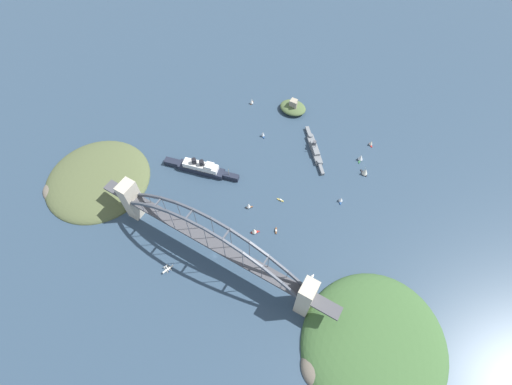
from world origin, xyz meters
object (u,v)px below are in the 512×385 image
small_boat_6 (371,143)px  fort_island_mid_harbor (293,107)px  naval_cruiser (315,149)px  small_boat_0 (254,231)px  small_boat_7 (365,171)px  small_boat_1 (249,206)px  small_boat_5 (311,277)px  small_boat_4 (263,134)px  small_boat_8 (276,231)px  ocean_liner (201,168)px  seaplane_taxiing_near_bridge (168,269)px  small_boat_2 (252,101)px  small_boat_10 (341,200)px  small_boat_3 (361,157)px  small_boat_9 (280,200)px  harbor_arch_bridge (212,243)px

small_boat_6 → fort_island_mid_harbor: bearing=177.6°
naval_cruiser → small_boat_6: naval_cruiser is taller
small_boat_0 → small_boat_7: small_boat_7 is taller
small_boat_1 → small_boat_5: size_ratio=1.12×
small_boat_4 → small_boat_8: small_boat_4 is taller
ocean_liner → small_boat_0: ocean_liner is taller
seaplane_taxiing_near_bridge → small_boat_2: (-47.53, 233.21, 1.75)m
ocean_liner → small_boat_0: size_ratio=10.44×
small_boat_2 → naval_cruiser: bearing=-16.4°
ocean_liner → small_boat_7: 182.39m
naval_cruiser → small_boat_8: naval_cruiser is taller
seaplane_taxiing_near_bridge → small_boat_10: small_boat_10 is taller
small_boat_3 → small_boat_5: bearing=-85.2°
seaplane_taxiing_near_bridge → small_boat_8: seaplane_taxiing_near_bridge is taller
small_boat_5 → small_boat_7: bearing=90.6°
small_boat_5 → small_boat_9: size_ratio=0.96×
harbor_arch_bridge → naval_cruiser: harbor_arch_bridge is taller
small_boat_6 → small_boat_5: bearing=-86.6°
harbor_arch_bridge → ocean_liner: size_ratio=2.90×
seaplane_taxiing_near_bridge → small_boat_8: 111.22m
ocean_liner → small_boat_4: ocean_liner is taller
fort_island_mid_harbor → small_boat_0: fort_island_mid_harbor is taller
small_boat_4 → small_boat_9: 93.11m
naval_cruiser → small_boat_3: size_ratio=6.01×
harbor_arch_bridge → naval_cruiser: bearing=81.2°
small_boat_6 → small_boat_9: bearing=-114.1°
small_boat_0 → small_boat_2: (-97.69, 157.89, -0.14)m
seaplane_taxiing_near_bridge → small_boat_5: size_ratio=1.53×
ocean_liner → small_boat_8: ocean_liner is taller
harbor_arch_bridge → naval_cruiser: (26.09, 168.60, -25.20)m
small_boat_4 → small_boat_1: bearing=-68.5°
fort_island_mid_harbor → small_boat_9: 136.69m
naval_cruiser → small_boat_2: bearing=163.6°
small_boat_5 → small_boat_10: 93.38m
small_boat_1 → small_boat_2: bearing=119.7°
small_boat_6 → small_boat_10: small_boat_6 is taller
seaplane_taxiing_near_bridge → small_boat_3: size_ratio=1.21×
harbor_arch_bridge → small_boat_2: 214.82m
small_boat_2 → small_boat_4: 57.77m
small_boat_1 → small_boat_7: 135.92m
ocean_liner → small_boat_1: (70.43, -13.84, -1.83)m
fort_island_mid_harbor → small_boat_6: size_ratio=4.46×
small_boat_0 → small_boat_7: bearing=61.3°
small_boat_7 → small_boat_9: small_boat_7 is taller
naval_cruiser → seaplane_taxiing_near_bridge: naval_cruiser is taller
small_boat_1 → naval_cruiser: bearing=76.2°
small_boat_2 → small_boat_8: small_boat_2 is taller
small_boat_0 → small_boat_5: bearing=-11.6°
small_boat_0 → small_boat_1: bearing=132.3°
small_boat_5 → fort_island_mid_harbor: bearing=121.8°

